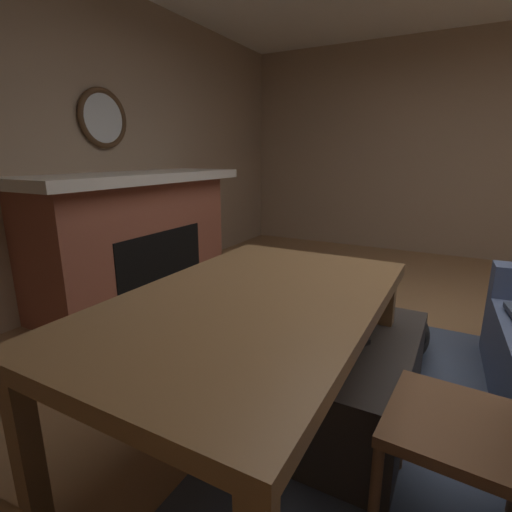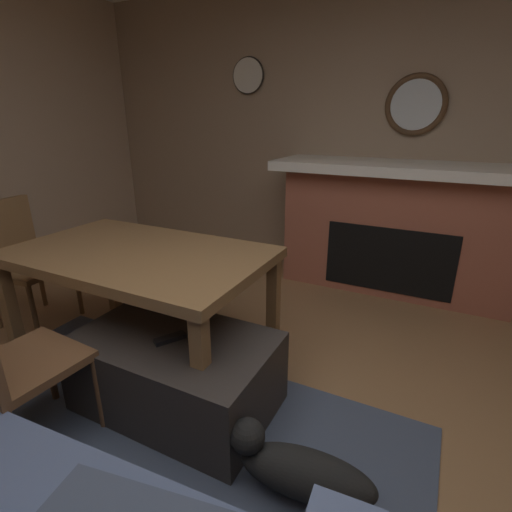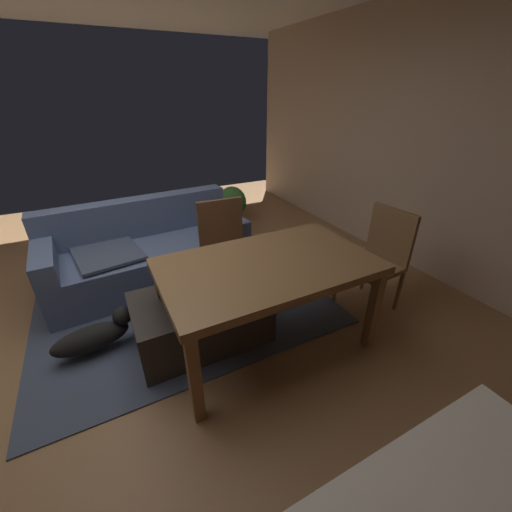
{
  "view_description": "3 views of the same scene",
  "coord_description": "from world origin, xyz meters",
  "px_view_note": "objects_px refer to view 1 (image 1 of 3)",
  "views": [
    {
      "loc": [
        2.3,
        -0.01,
        1.28
      ],
      "look_at": [
        0.8,
        -0.82,
        0.83
      ],
      "focal_mm": 26.99,
      "sensor_mm": 36.0,
      "label": 1
    },
    {
      "loc": [
        -0.54,
        0.91,
        1.49
      ],
      "look_at": [
        0.42,
        -1.0,
        0.71
      ],
      "focal_mm": 26.96,
      "sensor_mm": 36.0,
      "label": 2
    },
    {
      "loc": [
        0.08,
        -2.4,
        1.83
      ],
      "look_at": [
        0.94,
        -0.75,
        0.84
      ],
      "focal_mm": 22.01,
      "sensor_mm": 36.0,
      "label": 3
    }
  ],
  "objects_px": {
    "ottoman_coffee_table": "(345,377)",
    "small_dog": "(414,334)",
    "tv_remote": "(354,337)",
    "round_wall_mirror": "(103,118)",
    "fireplace": "(137,236)",
    "dining_table": "(252,314)",
    "dining_chair_north": "(498,411)"
  },
  "relations": [
    {
      "from": "fireplace",
      "to": "round_wall_mirror",
      "type": "height_order",
      "value": "round_wall_mirror"
    },
    {
      "from": "ottoman_coffee_table",
      "to": "tv_remote",
      "type": "relative_size",
      "value": 6.39
    },
    {
      "from": "small_dog",
      "to": "tv_remote",
      "type": "bearing_deg",
      "value": -14.4
    },
    {
      "from": "fireplace",
      "to": "tv_remote",
      "type": "xyz_separation_m",
      "value": [
        0.78,
        2.18,
        -0.13
      ]
    },
    {
      "from": "fireplace",
      "to": "ottoman_coffee_table",
      "type": "xyz_separation_m",
      "value": [
        0.78,
        2.15,
        -0.36
      ]
    },
    {
      "from": "fireplace",
      "to": "small_dog",
      "type": "bearing_deg",
      "value": 89.98
    },
    {
      "from": "small_dog",
      "to": "ottoman_coffee_table",
      "type": "bearing_deg",
      "value": -16.53
    },
    {
      "from": "fireplace",
      "to": "tv_remote",
      "type": "height_order",
      "value": "fireplace"
    },
    {
      "from": "round_wall_mirror",
      "to": "dining_table",
      "type": "xyz_separation_m",
      "value": [
        1.23,
        2.16,
        -0.92
      ]
    },
    {
      "from": "ottoman_coffee_table",
      "to": "tv_remote",
      "type": "height_order",
      "value": "tv_remote"
    },
    {
      "from": "dining_chair_north",
      "to": "fireplace",
      "type": "bearing_deg",
      "value": -114.36
    },
    {
      "from": "fireplace",
      "to": "dining_table",
      "type": "distance_m",
      "value": 2.25
    },
    {
      "from": "tv_remote",
      "to": "dining_chair_north",
      "type": "relative_size",
      "value": 0.17
    },
    {
      "from": "tv_remote",
      "to": "fireplace",
      "type": "bearing_deg",
      "value": -79.02
    },
    {
      "from": "round_wall_mirror",
      "to": "ottoman_coffee_table",
      "type": "xyz_separation_m",
      "value": [
        0.78,
        2.43,
        -1.37
      ]
    },
    {
      "from": "ottoman_coffee_table",
      "to": "dining_chair_north",
      "type": "xyz_separation_m",
      "value": [
        0.46,
        0.58,
        0.31
      ]
    },
    {
      "from": "fireplace",
      "to": "tv_remote",
      "type": "relative_size",
      "value": 13.32
    },
    {
      "from": "small_dog",
      "to": "round_wall_mirror",
      "type": "bearing_deg",
      "value": -90.02
    },
    {
      "from": "fireplace",
      "to": "round_wall_mirror",
      "type": "distance_m",
      "value": 1.05
    },
    {
      "from": "round_wall_mirror",
      "to": "ottoman_coffee_table",
      "type": "height_order",
      "value": "round_wall_mirror"
    },
    {
      "from": "fireplace",
      "to": "dining_chair_north",
      "type": "distance_m",
      "value": 3.0
    },
    {
      "from": "ottoman_coffee_table",
      "to": "dining_table",
      "type": "bearing_deg",
      "value": -31.11
    },
    {
      "from": "ottoman_coffee_table",
      "to": "fireplace",
      "type": "bearing_deg",
      "value": -109.95
    },
    {
      "from": "ottoman_coffee_table",
      "to": "tv_remote",
      "type": "xyz_separation_m",
      "value": [
        -0.0,
        0.03,
        0.22
      ]
    },
    {
      "from": "ottoman_coffee_table",
      "to": "small_dog",
      "type": "height_order",
      "value": "ottoman_coffee_table"
    },
    {
      "from": "round_wall_mirror",
      "to": "dining_chair_north",
      "type": "relative_size",
      "value": 0.55
    },
    {
      "from": "ottoman_coffee_table",
      "to": "small_dog",
      "type": "bearing_deg",
      "value": 163.47
    },
    {
      "from": "round_wall_mirror",
      "to": "tv_remote",
      "type": "bearing_deg",
      "value": 72.51
    },
    {
      "from": "round_wall_mirror",
      "to": "tv_remote",
      "type": "relative_size",
      "value": 3.19
    },
    {
      "from": "ottoman_coffee_table",
      "to": "dining_table",
      "type": "height_order",
      "value": "dining_table"
    },
    {
      "from": "tv_remote",
      "to": "dining_table",
      "type": "distance_m",
      "value": 0.59
    },
    {
      "from": "ottoman_coffee_table",
      "to": "small_dog",
      "type": "xyz_separation_m",
      "value": [
        -0.78,
        0.23,
        -0.05
      ]
    }
  ]
}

